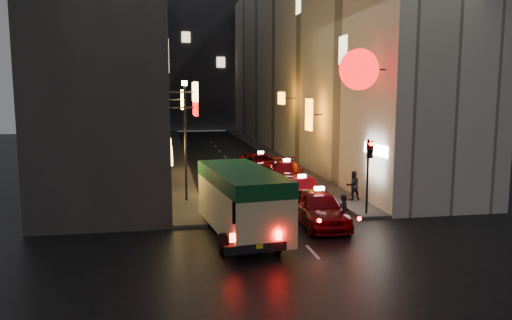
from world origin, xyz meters
TOP-DOWN VIEW (x-y plane):
  - ground at (0.00, 0.00)m, footprint 120.00×120.00m
  - building_left at (-8.00, 33.99)m, footprint 7.56×52.00m
  - building_right at (8.00, 33.99)m, footprint 8.25×52.00m
  - building_far at (0.00, 66.00)m, footprint 30.00×10.00m
  - sidewalk_left at (-4.25, 34.00)m, footprint 1.50×52.00m
  - sidewalk_right at (4.25, 34.00)m, footprint 1.50×52.00m
  - minibus at (-2.28, 6.31)m, footprint 3.05×6.68m
  - taxi_near at (1.32, 7.48)m, footprint 2.36×5.74m
  - taxi_second at (1.88, 12.28)m, footprint 2.25×4.83m
  - taxi_third at (2.22, 17.08)m, footprint 2.84×5.69m
  - taxi_far at (1.48, 21.88)m, footprint 2.85×5.38m
  - pedestrian_crossing at (2.09, 6.41)m, footprint 0.54×0.68m
  - pedestrian_sidewalk at (4.43, 11.48)m, footprint 0.67×0.43m
  - traffic_light at (4.00, 8.47)m, footprint 0.26×0.43m
  - lamp_post at (-4.20, 13.00)m, footprint 0.28×0.28m

SIDE VIEW (x-z plane):
  - ground at x=0.00m, z-range 0.00..0.00m
  - sidewalk_left at x=-4.25m, z-range 0.00..0.15m
  - sidewalk_right at x=4.25m, z-range 0.00..0.15m
  - taxi_second at x=1.88m, z-range -0.08..1.59m
  - taxi_far at x=1.48m, z-range -0.08..1.72m
  - taxi_third at x=2.22m, z-range -0.08..1.83m
  - pedestrian_crossing at x=2.09m, z-range 0.00..1.79m
  - taxi_near at x=1.32m, z-range -0.08..1.91m
  - pedestrian_sidewalk at x=4.43m, z-range 0.15..1.91m
  - minibus at x=-2.28m, z-range 0.36..3.13m
  - traffic_light at x=4.00m, z-range 0.94..4.44m
  - lamp_post at x=-4.20m, z-range 0.61..6.84m
  - building_left at x=-8.00m, z-range 0.00..18.00m
  - building_right at x=8.00m, z-range 0.00..18.00m
  - building_far at x=0.00m, z-range 0.00..22.00m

